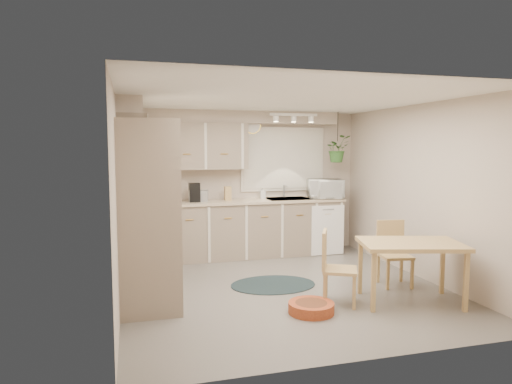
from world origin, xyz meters
TOP-DOWN VIEW (x-y plane):
  - floor at (0.00, 0.00)m, footprint 4.20×4.20m
  - ceiling at (0.00, 0.00)m, footprint 4.20×4.20m
  - wall_back at (0.00, 2.10)m, footprint 4.00×0.04m
  - wall_front at (0.00, -2.10)m, footprint 4.00×0.04m
  - wall_left at (-2.00, 0.00)m, footprint 0.04×4.20m
  - wall_right at (2.00, 0.00)m, footprint 0.04×4.20m
  - base_cab_left at (-1.70, 0.88)m, footprint 0.60×1.85m
  - base_cab_back at (-0.20, 1.80)m, footprint 3.60×0.60m
  - counter_left at (-1.69, 0.88)m, footprint 0.64×1.89m
  - counter_back at (-0.20, 1.79)m, footprint 3.64×0.64m
  - oven_stack at (-1.68, -0.38)m, footprint 0.65×0.65m
  - wall_oven_face at (-1.35, -0.38)m, footprint 0.02×0.56m
  - upper_cab_left at (-1.82, 1.00)m, footprint 0.35×2.00m
  - upper_cab_back at (-1.00, 1.93)m, footprint 2.00×0.35m
  - soffit_left at (-1.85, 1.00)m, footprint 0.30×2.00m
  - soffit_back at (-0.20, 1.95)m, footprint 3.60×0.30m
  - cooktop at (-1.68, 0.30)m, footprint 0.52×0.58m
  - range_hood at (-1.70, 0.30)m, footprint 0.40×0.60m
  - window_blinds at (0.70, 2.07)m, footprint 1.40×0.02m
  - window_frame at (0.70, 2.08)m, footprint 1.50×0.02m
  - sink at (0.70, 1.80)m, footprint 0.70×0.48m
  - dishwasher_front at (1.30, 1.49)m, footprint 0.58×0.02m
  - track_light_bar at (0.70, 1.55)m, footprint 0.80×0.04m
  - wall_clock at (0.15, 2.07)m, footprint 0.30×0.03m
  - dining_table at (1.25, -0.91)m, footprint 1.29×1.03m
  - chair_left at (0.44, -0.75)m, footprint 0.54×0.54m
  - chair_back at (1.44, -0.30)m, footprint 0.45×0.45m
  - braided_rug at (-0.08, 0.15)m, footprint 1.17×0.90m
  - pet_bed at (0.01, -0.93)m, footprint 0.54×0.54m
  - microwave at (1.34, 1.70)m, footprint 0.64×0.45m
  - soap_bottle at (0.30, 1.95)m, footprint 0.09×0.19m
  - hanging_plant at (1.55, 1.70)m, footprint 0.45×0.49m
  - coffee_maker at (-0.88, 1.80)m, footprint 0.17×0.21m
  - toaster at (-0.81, 1.82)m, footprint 0.33×0.24m
  - knife_block at (-0.33, 1.85)m, footprint 0.11×0.11m

SIDE VIEW (x-z plane):
  - floor at x=0.00m, z-range 0.00..0.00m
  - braided_rug at x=-0.08m, z-range 0.00..0.01m
  - pet_bed at x=0.01m, z-range 0.00..0.12m
  - dining_table at x=1.25m, z-range 0.00..0.71m
  - chair_back at x=1.44m, z-range 0.00..0.84m
  - dishwasher_front at x=1.30m, z-range 0.01..0.84m
  - chair_left at x=0.44m, z-range 0.00..0.85m
  - base_cab_left at x=-1.70m, z-range 0.00..0.90m
  - base_cab_back at x=-0.20m, z-range 0.00..0.90m
  - sink at x=0.70m, z-range 0.85..0.95m
  - counter_left at x=-1.69m, z-range 0.90..0.94m
  - counter_back at x=-0.20m, z-range 0.90..0.94m
  - cooktop at x=-1.68m, z-range 0.93..0.95m
  - soap_bottle at x=0.30m, z-range 0.94..1.03m
  - toaster at x=-0.81m, z-range 0.94..1.12m
  - oven_stack at x=-1.68m, z-range 0.00..2.10m
  - wall_oven_face at x=-1.35m, z-range 0.76..1.34m
  - knife_block at x=-0.33m, z-range 0.94..1.17m
  - coffee_maker at x=-0.88m, z-range 0.94..1.24m
  - microwave at x=1.34m, z-range 0.94..1.33m
  - wall_back at x=0.00m, z-range 0.00..2.40m
  - wall_front at x=0.00m, z-range 0.00..2.40m
  - wall_left at x=-2.00m, z-range 0.00..2.40m
  - wall_right at x=2.00m, z-range 0.00..2.40m
  - range_hood at x=-1.70m, z-range 1.33..1.47m
  - window_blinds at x=0.70m, z-range 1.10..2.10m
  - window_frame at x=0.70m, z-range 1.05..2.15m
  - hanging_plant at x=1.55m, z-range 1.55..1.91m
  - upper_cab_left at x=-1.82m, z-range 1.45..2.20m
  - upper_cab_back at x=-1.00m, z-range 1.45..2.20m
  - wall_clock at x=0.15m, z-range 2.03..2.33m
  - soffit_left at x=-1.85m, z-range 2.20..2.40m
  - soffit_back at x=-0.20m, z-range 2.20..2.40m
  - track_light_bar at x=0.70m, z-range 2.31..2.35m
  - ceiling at x=0.00m, z-range 2.40..2.40m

